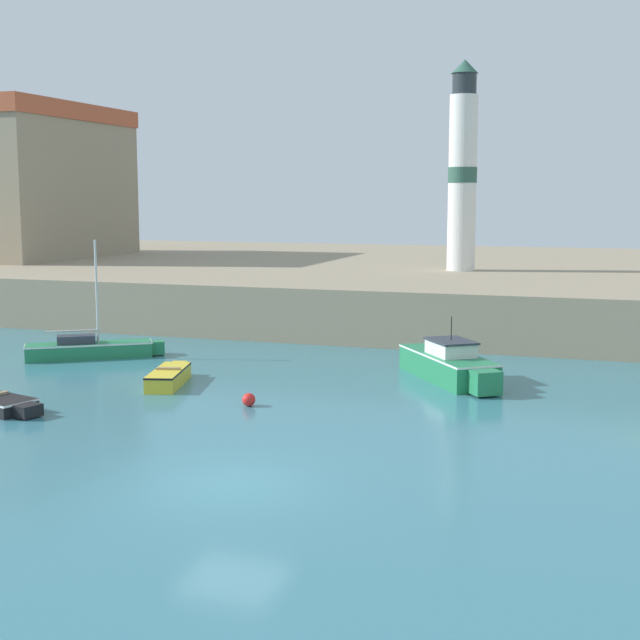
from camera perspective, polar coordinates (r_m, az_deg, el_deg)
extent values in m
plane|color=teal|center=(22.38, -5.63, -10.41)|extent=(200.00, 200.00, 0.00)
cube|color=gray|center=(60.60, 10.03, 2.40)|extent=(120.00, 40.00, 2.67)
cube|color=#237A4C|center=(40.27, -14.55, -1.90)|extent=(5.13, 4.04, 0.69)
cube|color=#237A4C|center=(40.43, -10.36, -1.74)|extent=(0.86, 0.89, 0.58)
cube|color=white|center=(40.22, -14.57, -1.47)|extent=(5.18, 4.08, 0.07)
cylinder|color=silver|center=(39.93, -14.11, 1.78)|extent=(0.10, 0.10, 4.49)
cylinder|color=silver|center=(40.12, -15.55, -0.68)|extent=(2.03, 1.42, 0.08)
cube|color=#333842|center=(40.18, -15.34, -1.19)|extent=(1.82, 1.63, 0.36)
cube|color=black|center=(30.12, -18.18, -5.52)|extent=(0.80, 0.89, 0.39)
cube|color=#237A4C|center=(34.86, 8.16, -2.97)|extent=(4.59, 5.41, 0.99)
cube|color=#237A4C|center=(32.15, 10.52, -3.94)|extent=(1.28, 1.24, 0.84)
cube|color=white|center=(34.77, 8.18, -2.23)|extent=(4.64, 5.47, 0.07)
cube|color=silver|center=(34.48, 8.38, -1.82)|extent=(2.19, 2.31, 0.51)
cube|color=#2D333D|center=(34.44, 8.39, -1.33)|extent=(2.36, 2.50, 0.08)
cylinder|color=black|center=(34.36, 8.40, -0.52)|extent=(0.04, 0.04, 0.90)
cube|color=yellow|center=(33.90, -9.68, -3.65)|extent=(1.83, 3.38, 0.60)
cube|color=yellow|center=(35.66, -9.00, -3.06)|extent=(0.68, 0.60, 0.51)
cube|color=black|center=(33.85, -9.69, -3.22)|extent=(1.85, 3.41, 0.07)
cube|color=#997F5B|center=(33.83, -9.69, -3.08)|extent=(0.91, 0.42, 0.08)
sphere|color=red|center=(30.25, -4.58, -5.10)|extent=(0.45, 0.45, 0.45)
cube|color=gray|center=(68.56, -18.24, 7.90)|extent=(9.73, 14.76, 9.64)
cube|color=#B25133|center=(68.81, -18.44, 12.42)|extent=(9.93, 15.05, 1.20)
cylinder|color=silver|center=(53.46, 9.09, 8.60)|extent=(1.64, 1.64, 10.20)
cylinder|color=#2D5647|center=(53.47, 9.11, 9.15)|extent=(1.69, 1.69, 0.90)
cylinder|color=#262D33|center=(53.84, 9.23, 14.68)|extent=(1.40, 1.40, 1.20)
cone|color=#2D5647|center=(53.97, 9.26, 15.73)|extent=(1.56, 1.56, 0.80)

